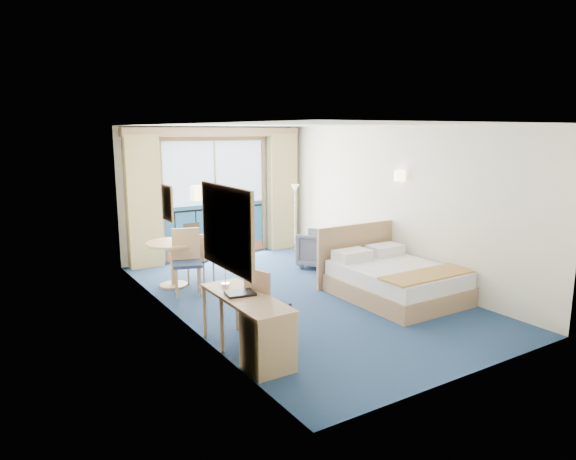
# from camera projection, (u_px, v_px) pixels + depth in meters

# --- Properties ---
(floor) EXTENTS (6.50, 6.50, 0.00)m
(floor) POSITION_uv_depth(u_px,v_px,m) (300.00, 295.00, 8.26)
(floor) COLOR navy
(floor) RESTS_ON ground
(room_walls) EXTENTS (4.04, 6.54, 2.72)m
(room_walls) POSITION_uv_depth(u_px,v_px,m) (300.00, 186.00, 7.92)
(room_walls) COLOR white
(room_walls) RESTS_ON ground
(balcony_door) EXTENTS (2.36, 0.03, 2.52)m
(balcony_door) POSITION_uv_depth(u_px,v_px,m) (215.00, 202.00, 10.71)
(balcony_door) COLOR navy
(balcony_door) RESTS_ON room_walls
(curtain_left) EXTENTS (0.65, 0.22, 2.55)m
(curtain_left) POSITION_uv_depth(u_px,v_px,m) (144.00, 202.00, 9.76)
(curtain_left) COLOR tan
(curtain_left) RESTS_ON room_walls
(curtain_right) EXTENTS (0.65, 0.22, 2.55)m
(curtain_right) POSITION_uv_depth(u_px,v_px,m) (282.00, 192.00, 11.38)
(curtain_right) COLOR tan
(curtain_right) RESTS_ON room_walls
(pelmet) EXTENTS (3.80, 0.25, 0.18)m
(pelmet) POSITION_uv_depth(u_px,v_px,m) (216.00, 132.00, 10.34)
(pelmet) COLOR #A28958
(pelmet) RESTS_ON room_walls
(mirror) EXTENTS (0.05, 1.25, 0.95)m
(mirror) POSITION_uv_depth(u_px,v_px,m) (227.00, 228.00, 5.69)
(mirror) COLOR #A28958
(mirror) RESTS_ON room_walls
(wall_print) EXTENTS (0.04, 0.42, 0.52)m
(wall_print) POSITION_uv_depth(u_px,v_px,m) (168.00, 203.00, 7.30)
(wall_print) COLOR #A28958
(wall_print) RESTS_ON room_walls
(sconce_left) EXTENTS (0.18, 0.18, 0.18)m
(sconce_left) POSITION_uv_depth(u_px,v_px,m) (197.00, 193.00, 6.40)
(sconce_left) COLOR beige
(sconce_left) RESTS_ON room_walls
(sconce_right) EXTENTS (0.18, 0.18, 0.18)m
(sconce_right) POSITION_uv_depth(u_px,v_px,m) (399.00, 176.00, 8.79)
(sconce_right) COLOR beige
(sconce_right) RESTS_ON room_walls
(bed) EXTENTS (1.66, 1.97, 1.04)m
(bed) POSITION_uv_depth(u_px,v_px,m) (393.00, 279.00, 8.14)
(bed) COLOR #A28958
(bed) RESTS_ON ground
(nightstand) EXTENTS (0.46, 0.44, 0.61)m
(nightstand) POSITION_uv_depth(u_px,v_px,m) (358.00, 255.00, 9.66)
(nightstand) COLOR tan
(nightstand) RESTS_ON ground
(phone) EXTENTS (0.23, 0.20, 0.08)m
(phone) POSITION_uv_depth(u_px,v_px,m) (361.00, 237.00, 9.58)
(phone) COLOR beige
(phone) RESTS_ON nightstand
(armchair) EXTENTS (1.07, 1.07, 0.71)m
(armchair) POSITION_uv_depth(u_px,v_px,m) (320.00, 249.00, 9.95)
(armchair) COLOR #494D59
(armchair) RESTS_ON ground
(floor_lamp) EXTENTS (0.20, 0.20, 1.47)m
(floor_lamp) POSITION_uv_depth(u_px,v_px,m) (295.00, 200.00, 11.17)
(floor_lamp) COLOR silver
(floor_lamp) RESTS_ON ground
(desk) EXTENTS (0.52, 1.51, 0.71)m
(desk) POSITION_uv_depth(u_px,v_px,m) (263.00, 333.00, 5.73)
(desk) COLOR #A28958
(desk) RESTS_ON ground
(desk_chair) EXTENTS (0.53, 0.52, 0.97)m
(desk_chair) POSITION_uv_depth(u_px,v_px,m) (264.00, 301.00, 6.33)
(desk_chair) COLOR #1E2A47
(desk_chair) RESTS_ON ground
(folder) EXTENTS (0.37, 0.30, 0.03)m
(folder) POSITION_uv_depth(u_px,v_px,m) (240.00, 293.00, 6.07)
(folder) COLOR black
(folder) RESTS_ON desk
(desk_lamp) EXTENTS (0.11, 0.11, 0.40)m
(desk_lamp) POSITION_uv_depth(u_px,v_px,m) (225.00, 263.00, 6.35)
(desk_lamp) COLOR silver
(desk_lamp) RESTS_ON desk
(round_table) EXTENTS (0.85, 0.85, 0.77)m
(round_table) POSITION_uv_depth(u_px,v_px,m) (172.00, 253.00, 8.67)
(round_table) COLOR #A28958
(round_table) RESTS_ON ground
(table_chair_a) EXTENTS (0.55, 0.55, 0.91)m
(table_chair_a) POSITION_uv_depth(u_px,v_px,m) (198.00, 255.00, 8.78)
(table_chair_a) COLOR #1E2A47
(table_chair_a) RESTS_ON ground
(table_chair_b) EXTENTS (0.57, 0.58, 1.05)m
(table_chair_b) POSITION_uv_depth(u_px,v_px,m) (187.00, 257.00, 8.31)
(table_chair_b) COLOR #1E2A47
(table_chair_b) RESTS_ON ground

